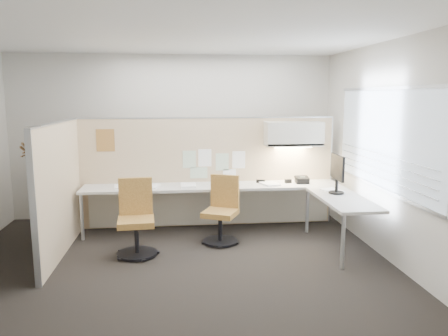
{
  "coord_description": "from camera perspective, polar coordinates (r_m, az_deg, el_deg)",
  "views": [
    {
      "loc": [
        0.05,
        -5.36,
        2.11
      ],
      "look_at": [
        0.73,
        0.8,
        1.08
      ],
      "focal_mm": 35.0,
      "sensor_mm": 36.0,
      "label": 1
    }
  ],
  "objects": [
    {
      "name": "partition_left",
      "position": [
        6.19,
        -20.65,
        -2.67
      ],
      "size": [
        0.06,
        2.2,
        1.75
      ],
      "primitive_type": "cube",
      "color": "#CEB48E",
      "rests_on": "floor"
    },
    {
      "name": "wall_right",
      "position": [
        6.04,
        20.34,
        2.12
      ],
      "size": [
        0.02,
        4.5,
        2.8
      ],
      "primitive_type": "cube",
      "color": "beige",
      "rests_on": "ground"
    },
    {
      "name": "chair_right",
      "position": [
        6.34,
        -0.3,
        -5.76
      ],
      "size": [
        0.59,
        0.6,
        0.95
      ],
      "rotation": [
        0.0,
        0.0,
        -0.43
      ],
      "color": "black",
      "rests_on": "floor"
    },
    {
      "name": "pinned_papers",
      "position": [
        7.03,
        -1.46,
        0.64
      ],
      "size": [
        1.01,
        0.0,
        0.47
      ],
      "color": "#8CBF8C",
      "rests_on": "partition_back"
    },
    {
      "name": "paper_stack_3",
      "position": [
        6.87,
        6.01,
        -2.07
      ],
      "size": [
        0.31,
        0.35,
        0.03
      ],
      "primitive_type": "cube",
      "rotation": [
        0.0,
        0.0,
        0.3
      ],
      "color": "white",
      "rests_on": "desk"
    },
    {
      "name": "paper_stack_2",
      "position": [
        6.71,
        -4.68,
        -2.3
      ],
      "size": [
        0.23,
        0.3,
        0.03
      ],
      "primitive_type": "cube",
      "rotation": [
        0.0,
        0.0,
        0.01
      ],
      "color": "white",
      "rests_on": "desk"
    },
    {
      "name": "desk",
      "position": [
        6.72,
        1.44,
        -3.52
      ],
      "size": [
        4.0,
        2.07,
        0.73
      ],
      "color": "beige",
      "rests_on": "floor"
    },
    {
      "name": "paper_stack_1",
      "position": [
        6.76,
        -9.53,
        -2.36
      ],
      "size": [
        0.29,
        0.34,
        0.02
      ],
      "primitive_type": "cube",
      "rotation": [
        0.0,
        0.0,
        -0.22
      ],
      "color": "white",
      "rests_on": "desk"
    },
    {
      "name": "task_light_strip",
      "position": [
        7.05,
        9.02,
        2.74
      ],
      "size": [
        0.6,
        0.06,
        0.02
      ],
      "primitive_type": "cube",
      "color": "#FFEABF",
      "rests_on": "overhead_bin"
    },
    {
      "name": "poster",
      "position": [
        7.05,
        -15.23,
        3.5
      ],
      "size": [
        0.28,
        0.0,
        0.35
      ],
      "primitive_type": "cube",
      "color": "orange",
      "rests_on": "partition_back"
    },
    {
      "name": "partition_back",
      "position": [
        7.09,
        -2.12,
        -0.59
      ],
      "size": [
        4.1,
        0.06,
        1.75
      ],
      "primitive_type": "cube",
      "color": "#CEB48E",
      "rests_on": "floor"
    },
    {
      "name": "overhead_bin",
      "position": [
        7.03,
        9.06,
        4.44
      ],
      "size": [
        0.9,
        0.36,
        0.38
      ],
      "primitive_type": "cube",
      "color": "beige",
      "rests_on": "partition_back"
    },
    {
      "name": "chair_left",
      "position": [
        5.97,
        -11.4,
        -6.7
      ],
      "size": [
        0.53,
        0.53,
        1.0
      ],
      "rotation": [
        0.0,
        0.0,
        0.07
      ],
      "color": "black",
      "rests_on": "floor"
    },
    {
      "name": "stapler",
      "position": [
        7.0,
        4.81,
        -1.74
      ],
      "size": [
        0.15,
        0.08,
        0.05
      ],
      "primitive_type": "cube",
      "rotation": [
        0.0,
        0.0,
        -0.28
      ],
      "color": "black",
      "rests_on": "desk"
    },
    {
      "name": "tape_dispenser",
      "position": [
        7.03,
        8.38,
        -1.71
      ],
      "size": [
        0.11,
        0.08,
        0.06
      ],
      "primitive_type": "cube",
      "rotation": [
        0.0,
        0.0,
        0.21
      ],
      "color": "black",
      "rests_on": "desk"
    },
    {
      "name": "wall_back",
      "position": [
        7.64,
        -6.62,
        4.06
      ],
      "size": [
        5.5,
        0.02,
        2.8
      ],
      "primitive_type": "cube",
      "color": "beige",
      "rests_on": "ground"
    },
    {
      "name": "floor",
      "position": [
        5.76,
        -6.47,
        -12.13
      ],
      "size": [
        5.5,
        4.5,
        0.01
      ],
      "primitive_type": "cube",
      "color": "black",
      "rests_on": "ground"
    },
    {
      "name": "paper_stack_0",
      "position": [
        6.83,
        -13.15,
        -2.35
      ],
      "size": [
        0.27,
        0.33,
        0.03
      ],
      "primitive_type": "cube",
      "rotation": [
        0.0,
        0.0,
        0.14
      ],
      "color": "white",
      "rests_on": "desk"
    },
    {
      "name": "window_pane",
      "position": [
        6.02,
        20.21,
        3.54
      ],
      "size": [
        0.01,
        2.8,
        1.3
      ],
      "primitive_type": "cube",
      "color": "#A5B5C0",
      "rests_on": "wall_right"
    },
    {
      "name": "paper_stack_4",
      "position": [
        6.57,
        13.96,
        -2.87
      ],
      "size": [
        0.32,
        0.36,
        0.02
      ],
      "primitive_type": "cube",
      "rotation": [
        0.0,
        0.0,
        0.34
      ],
      "color": "white",
      "rests_on": "desk"
    },
    {
      "name": "monitor",
      "position": [
        6.36,
        14.56,
        -0.46
      ],
      "size": [
        0.22,
        0.52,
        0.55
      ],
      "rotation": [
        0.0,
        0.0,
        1.53
      ],
      "color": "black",
      "rests_on": "desk"
    },
    {
      "name": "ceiling",
      "position": [
        5.41,
        -7.04,
        16.78
      ],
      "size": [
        5.5,
        4.5,
        0.01
      ],
      "primitive_type": "cube",
      "color": "white",
      "rests_on": "wall_back"
    },
    {
      "name": "coat_hook",
      "position": [
        5.28,
        -24.21,
        1.22
      ],
      "size": [
        0.18,
        0.41,
        1.26
      ],
      "color": "silver",
      "rests_on": "partition_left"
    },
    {
      "name": "wall_front",
      "position": [
        3.19,
        -7.04,
        -3.44
      ],
      "size": [
        5.5,
        0.02,
        2.8
      ],
      "primitive_type": "cube",
      "color": "beige",
      "rests_on": "ground"
    },
    {
      "name": "phone",
      "position": [
        7.06,
        10.12,
        -1.54
      ],
      "size": [
        0.21,
        0.2,
        0.12
      ],
      "rotation": [
        0.0,
        0.0,
        -0.03
      ],
      "color": "black",
      "rests_on": "desk"
    }
  ]
}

